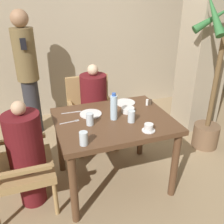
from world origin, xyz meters
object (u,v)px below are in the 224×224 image
standing_host (27,72)px  diner_in_far_chair (94,107)px  teacup_with_saucer (149,128)px  potted_palm (214,92)px  glass_tall_mid (90,119)px  chair_left_side (11,163)px  glass_tall_near (84,138)px  plate_main_right (125,103)px  diner_in_left_chair (27,154)px  plate_main_left (91,114)px  bowl_small (128,110)px  chair_far_side (91,109)px  water_bottle (114,107)px  glass_tall_far (131,116)px

standing_host → diner_in_far_chair: bearing=-43.8°
diner_in_far_chair → teacup_with_saucer: 1.08m
potted_palm → glass_tall_mid: 1.67m
teacup_with_saucer → chair_left_side: bearing=164.8°
diner_in_far_chair → standing_host: (-0.72, 0.69, 0.33)m
chair_left_side → glass_tall_near: (0.60, -0.35, 0.34)m
plate_main_right → teacup_with_saucer: bearing=-93.1°
chair_left_side → diner_in_far_chair: diner_in_far_chair is taller
chair_left_side → diner_in_far_chair: bearing=36.4°
diner_in_left_chair → plate_main_left: (0.65, 0.16, 0.22)m
standing_host → teacup_with_saucer: size_ratio=14.40×
chair_left_side → bowl_small: chair_left_side is taller
glass_tall_mid → chair_far_side: bearing=74.9°
chair_far_side → bowl_small: 0.85m
chair_far_side → diner_in_far_chair: 0.17m
chair_left_side → potted_palm: size_ratio=0.46×
plate_main_left → water_bottle: water_bottle is taller
potted_palm → glass_tall_near: size_ratio=16.94×
potted_palm → diner_in_left_chair: bearing=-173.3°
plate_main_left → glass_tall_near: bearing=-110.7°
chair_far_side → glass_tall_mid: bearing=-105.1°
standing_host → glass_tall_mid: size_ratio=14.84×
standing_host → plate_main_right: size_ratio=7.77×
diner_in_left_chair → bowl_small: diner_in_left_chair is taller
teacup_with_saucer → glass_tall_near: (-0.59, -0.03, 0.03)m
bowl_small → glass_tall_near: glass_tall_near is taller
chair_left_side → chair_far_side: size_ratio=1.00×
glass_tall_mid → plate_main_right: bearing=35.6°
plate_main_right → glass_tall_near: (-0.62, -0.65, 0.05)m
plate_main_right → glass_tall_near: glass_tall_near is taller
potted_palm → glass_tall_near: 1.87m
standing_host → glass_tall_mid: 1.53m
standing_host → teacup_with_saucer: 1.96m
potted_palm → water_bottle: potted_palm is taller
chair_far_side → glass_tall_far: chair_far_side is taller
chair_left_side → glass_tall_near: 0.77m
chair_left_side → water_bottle: bearing=-0.5°
diner_in_left_chair → teacup_with_saucer: bearing=-17.2°
standing_host → water_bottle: size_ratio=6.34×
plate_main_right → glass_tall_far: 0.44m
plate_main_right → chair_left_side: bearing=-166.0°
chair_left_side → glass_tall_far: (1.11, -0.12, 0.34)m
chair_left_side → plate_main_right: 1.29m
plate_main_right → diner_in_far_chair: bearing=120.6°
plate_main_left → plate_main_right: same height
chair_left_side → plate_main_right: bearing=14.0°
chair_far_side → standing_host: bearing=142.8°
glass_tall_far → glass_tall_near: bearing=-155.6°
glass_tall_near → diner_in_far_chair: bearing=70.6°
diner_in_left_chair → chair_far_side: 1.20m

